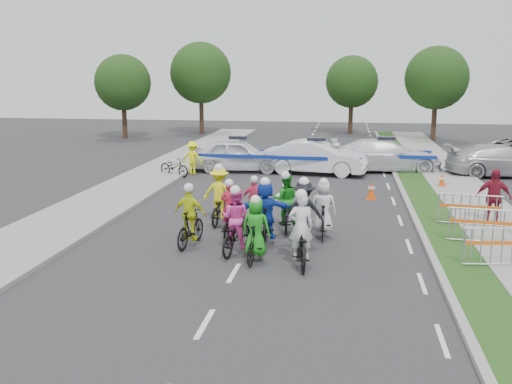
% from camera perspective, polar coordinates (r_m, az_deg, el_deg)
% --- Properties ---
extents(ground, '(90.00, 90.00, 0.00)m').
position_cam_1_polar(ground, '(14.51, -2.23, -8.11)').
color(ground, '#28282B').
rests_on(ground, ground).
extents(curb_right, '(0.20, 60.00, 0.12)m').
position_cam_1_polar(curb_right, '(19.16, 15.96, -3.39)').
color(curb_right, gray).
rests_on(curb_right, ground).
extents(grass_strip, '(1.20, 60.00, 0.11)m').
position_cam_1_polar(grass_strip, '(19.26, 18.03, -3.46)').
color(grass_strip, '#1E4014').
rests_on(grass_strip, ground).
extents(sidewalk_right, '(2.40, 60.00, 0.13)m').
position_cam_1_polar(sidewalk_right, '(19.63, 23.23, -3.53)').
color(sidewalk_right, gray).
rests_on(sidewalk_right, ground).
extents(sidewalk_left, '(3.00, 60.00, 0.13)m').
position_cam_1_polar(sidewalk_left, '(21.11, -17.08, -2.05)').
color(sidewalk_left, gray).
rests_on(sidewalk_left, ground).
extents(rider_0, '(1.01, 2.10, 2.05)m').
position_cam_1_polar(rider_0, '(14.92, 4.50, -4.84)').
color(rider_0, black).
rests_on(rider_0, ground).
extents(rider_1, '(0.81, 1.78, 1.83)m').
position_cam_1_polar(rider_1, '(15.17, -0.00, -4.37)').
color(rider_1, black).
rests_on(rider_1, ground).
extents(rider_2, '(1.03, 1.99, 1.94)m').
position_cam_1_polar(rider_2, '(15.91, -2.02, -3.59)').
color(rider_2, black).
rests_on(rider_2, ground).
extents(rider_3, '(1.00, 1.85, 1.89)m').
position_cam_1_polar(rider_3, '(16.58, -6.59, -2.99)').
color(rider_3, black).
rests_on(rider_3, ground).
extents(rider_4, '(1.16, 2.04, 2.05)m').
position_cam_1_polar(rider_4, '(16.57, 4.77, -2.73)').
color(rider_4, black).
rests_on(rider_4, ground).
extents(rider_5, '(1.64, 1.96, 2.01)m').
position_cam_1_polar(rider_5, '(16.67, 0.94, -2.43)').
color(rider_5, black).
rests_on(rider_5, ground).
extents(rider_6, '(0.64, 1.78, 1.81)m').
position_cam_1_polar(rider_6, '(17.53, -2.61, -2.53)').
color(rider_6, black).
rests_on(rider_6, ground).
extents(rider_7, '(0.79, 1.78, 1.86)m').
position_cam_1_polar(rider_7, '(17.49, 6.74, -2.21)').
color(rider_7, black).
rests_on(rider_7, ground).
extents(rider_8, '(0.88, 1.94, 1.91)m').
position_cam_1_polar(rider_8, '(18.22, 2.96, -1.61)').
color(rider_8, black).
rests_on(rider_8, ground).
extents(rider_9, '(0.89, 1.66, 1.69)m').
position_cam_1_polar(rider_9, '(18.68, -0.14, -1.43)').
color(rider_9, black).
rests_on(rider_9, ground).
extents(rider_10, '(1.15, 2.01, 2.03)m').
position_cam_1_polar(rider_10, '(19.03, -3.64, -0.83)').
color(rider_10, black).
rests_on(rider_10, ground).
extents(police_car_0, '(4.93, 2.30, 1.63)m').
position_cam_1_polar(police_car_0, '(29.08, -1.82, 3.70)').
color(police_car_0, white).
rests_on(police_car_0, ground).
extents(police_car_1, '(5.22, 2.48, 1.65)m').
position_cam_1_polar(police_car_1, '(28.39, 6.02, 3.46)').
color(police_car_1, white).
rests_on(police_car_1, ground).
extents(police_car_2, '(5.72, 2.74, 1.61)m').
position_cam_1_polar(police_car_2, '(29.80, 12.83, 3.58)').
color(police_car_2, white).
rests_on(police_car_2, ground).
extents(civilian_sedan, '(5.46, 2.65, 1.53)m').
position_cam_1_polar(civilian_sedan, '(30.09, 23.43, 2.90)').
color(civilian_sedan, '#ADADB2').
rests_on(civilian_sedan, ground).
extents(spectator_2, '(1.14, 0.53, 1.90)m').
position_cam_1_polar(spectator_2, '(20.19, 22.64, -0.49)').
color(spectator_2, maroon).
rests_on(spectator_2, ground).
extents(marshal_hiviz, '(1.12, 0.72, 1.63)m').
position_cam_1_polar(marshal_hiviz, '(28.35, -6.34, 3.42)').
color(marshal_hiviz, '#F5FF0D').
rests_on(marshal_hiviz, ground).
extents(barrier_0, '(2.05, 0.77, 1.12)m').
position_cam_1_polar(barrier_0, '(15.85, 23.38, -5.24)').
color(barrier_0, '#A5A8AD').
rests_on(barrier_0, ground).
extents(barrier_1, '(2.04, 0.69, 1.12)m').
position_cam_1_polar(barrier_1, '(17.76, 21.80, -3.32)').
color(barrier_1, '#A5A8AD').
rests_on(barrier_1, ground).
extents(barrier_2, '(2.04, 0.72, 1.12)m').
position_cam_1_polar(barrier_2, '(19.65, 20.55, -1.82)').
color(barrier_2, '#A5A8AD').
rests_on(barrier_2, ground).
extents(cone_0, '(0.40, 0.40, 0.70)m').
position_cam_1_polar(cone_0, '(23.12, 11.47, 0.13)').
color(cone_0, '#F24C0C').
rests_on(cone_0, ground).
extents(cone_1, '(0.40, 0.40, 0.70)m').
position_cam_1_polar(cone_1, '(25.96, 18.11, 1.05)').
color(cone_1, '#F24C0C').
rests_on(cone_1, ground).
extents(parked_bike, '(1.87, 1.35, 0.94)m').
position_cam_1_polar(parked_bike, '(27.94, -8.18, 2.52)').
color(parked_bike, black).
rests_on(parked_bike, ground).
extents(tree_0, '(4.20, 4.20, 6.30)m').
position_cam_1_polar(tree_0, '(44.61, -13.18, 10.60)').
color(tree_0, '#382619').
rests_on(tree_0, ground).
extents(tree_1, '(4.55, 4.55, 6.82)m').
position_cam_1_polar(tree_1, '(43.83, 17.62, 10.80)').
color(tree_1, '#382619').
rests_on(tree_1, ground).
extents(tree_3, '(4.90, 4.90, 7.35)m').
position_cam_1_polar(tree_3, '(46.85, -5.55, 11.76)').
color(tree_3, '#382619').
rests_on(tree_3, ground).
extents(tree_4, '(4.20, 4.20, 6.30)m').
position_cam_1_polar(tree_4, '(47.37, 9.56, 10.81)').
color(tree_4, '#382619').
rests_on(tree_4, ground).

